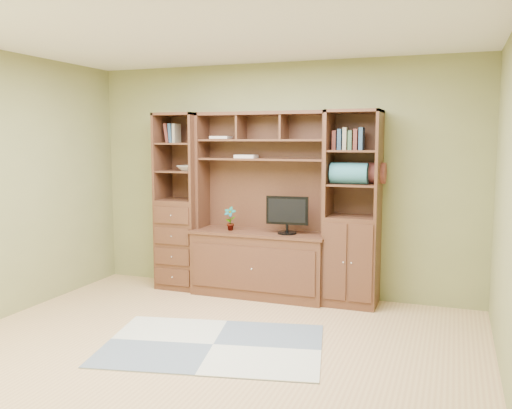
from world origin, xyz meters
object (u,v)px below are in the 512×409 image
at_px(center_hutch, 260,205).
at_px(monitor, 287,208).
at_px(right_tower, 353,209).
at_px(left_tower, 181,201).

distance_m(center_hutch, monitor, 0.33).
height_order(right_tower, monitor, right_tower).
height_order(center_hutch, right_tower, same).
bearing_deg(right_tower, left_tower, 180.00).
bearing_deg(center_hutch, right_tower, 2.23).
relative_size(left_tower, right_tower, 1.00).
xyz_separation_m(left_tower, right_tower, (2.02, 0.00, 0.00)).
relative_size(center_hutch, monitor, 3.63).
bearing_deg(left_tower, monitor, -3.23).
bearing_deg(center_hutch, monitor, -6.05).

